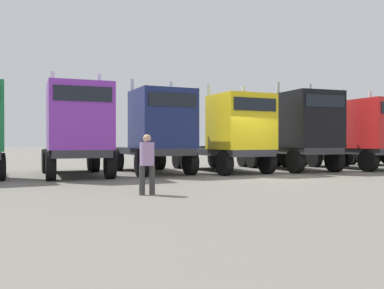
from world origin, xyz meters
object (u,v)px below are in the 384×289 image
semi_truck_purple (78,130)px  semi_truck_yellow (233,133)px  semi_truck_red (366,134)px  semi_truck_navy (157,131)px  visitor_with_camera (147,160)px  semi_truck_black (301,131)px

semi_truck_purple → semi_truck_yellow: (6.98, 0.19, -0.08)m
semi_truck_purple → semi_truck_red: semi_truck_purple is taller
semi_truck_red → semi_truck_navy: bearing=-98.5°
semi_truck_red → visitor_with_camera: semi_truck_red is taller
visitor_with_camera → semi_truck_red: bearing=-63.6°
visitor_with_camera → semi_truck_black: bearing=-54.1°
semi_truck_navy → semi_truck_black: (7.17, -0.43, 0.03)m
semi_truck_red → semi_truck_purple: bearing=-95.1°
semi_truck_navy → semi_truck_red: bearing=80.6°
visitor_with_camera → semi_truck_navy: bearing=-15.8°
semi_truck_black → semi_truck_red: (3.79, -0.23, -0.11)m
semi_truck_navy → semi_truck_yellow: semi_truck_navy is taller
semi_truck_navy → visitor_with_camera: bearing=-21.8°
semi_truck_red → visitor_with_camera: bearing=-68.7°
semi_truck_black → visitor_with_camera: bearing=-55.8°
semi_truck_navy → visitor_with_camera: (-2.01, -7.09, -0.98)m
semi_truck_yellow → semi_truck_purple: bearing=-94.7°
semi_truck_navy → semi_truck_yellow: (3.50, -0.46, -0.09)m
semi_truck_navy → semi_truck_yellow: size_ratio=1.00×
semi_truck_purple → visitor_with_camera: bearing=10.1°
semi_truck_yellow → visitor_with_camera: size_ratio=3.95×
semi_truck_yellow → visitor_with_camera: 8.66m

